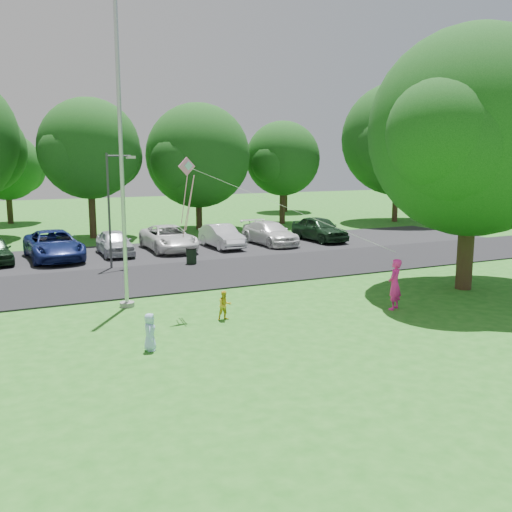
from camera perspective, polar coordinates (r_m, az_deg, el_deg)
name	(u,v)px	position (r m, az deg, el deg)	size (l,w,h in m)	color
ground	(285,333)	(16.85, 2.94, -7.72)	(120.00, 120.00, 0.00)	#226A1C
park_road	(187,275)	(24.88, -6.93, -1.95)	(60.00, 6.00, 0.06)	black
parking_strip	(148,253)	(31.01, -10.75, 0.29)	(42.00, 7.00, 0.06)	black
flagpole	(122,185)	(19.59, -13.22, 6.91)	(0.50, 0.50, 10.00)	#B7BABF
street_lamp	(113,200)	(26.81, -14.13, 5.46)	(1.44, 0.59, 5.28)	#3F3F44
trash_can	(191,256)	(27.40, -6.47, -0.04)	(0.52, 0.52, 0.82)	black
big_tree	(472,137)	(23.14, 20.81, 11.11)	(8.63, 7.81, 9.92)	#332316
tree_row	(135,148)	(39.46, -12.04, 10.54)	(64.35, 11.94, 10.88)	#332316
horizon_trees	(137,167)	(49.42, -11.80, 8.73)	(77.46, 7.20, 7.02)	#332316
parked_cars	(150,240)	(30.93, -10.55, 1.61)	(23.10, 5.46, 1.48)	silver
woman	(395,284)	(19.75, 13.69, -2.77)	(0.63, 0.41, 1.73)	#FF219C
child_yellow	(225,305)	(18.08, -3.15, -4.95)	(0.46, 0.36, 0.94)	gold
child_blue	(150,332)	(15.49, -10.57, -7.48)	(0.50, 0.32, 1.02)	#A6C9FF
kite	(193,182)	(18.36, -6.30, 7.34)	(6.71, 2.75, 3.14)	pink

